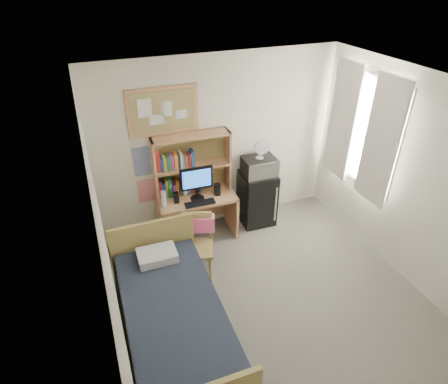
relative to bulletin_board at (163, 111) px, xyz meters
name	(u,v)px	position (x,y,z in m)	size (l,w,h in m)	color
floor	(282,314)	(0.78, -2.08, -1.93)	(3.60, 4.20, 0.02)	slate
ceiling	(309,101)	(0.78, -2.08, 0.68)	(3.60, 4.20, 0.02)	white
wall_back	(219,145)	(0.78, 0.02, -0.62)	(3.60, 0.04, 2.60)	white
wall_left	(110,273)	(-1.02, -2.08, -0.62)	(0.04, 4.20, 2.60)	white
wall_right	(429,192)	(2.58, -2.08, -0.62)	(0.04, 4.20, 2.60)	white
window_unit	(362,131)	(2.53, -0.88, -0.32)	(0.10, 1.40, 1.70)	white
curtain_left	(381,143)	(2.50, -1.28, -0.32)	(0.04, 0.55, 1.70)	white
curtain_right	(342,121)	(2.50, -0.48, -0.32)	(0.04, 0.55, 1.70)	white
bulletin_board	(163,111)	(0.00, 0.00, 0.00)	(0.94, 0.03, 0.64)	tan
poster_wave	(144,161)	(-0.32, 0.01, -0.67)	(0.30, 0.01, 0.42)	#273B9C
poster_japan	(148,190)	(-0.32, 0.01, -1.14)	(0.28, 0.01, 0.36)	red
desk	(197,216)	(0.31, -0.28, -1.57)	(1.12, 0.56, 0.70)	tan
desk_chair	(197,248)	(0.06, -1.07, -1.48)	(0.44, 0.44, 0.88)	tan
mini_fridge	(257,198)	(1.30, -0.25, -1.49)	(0.50, 0.50, 0.85)	black
bed	(174,323)	(-0.50, -1.96, -1.64)	(1.01, 2.02, 0.56)	black
hutch	(192,164)	(0.31, -0.13, -0.77)	(1.09, 0.28, 0.89)	tan
monitor	(197,184)	(0.31, -0.34, -0.97)	(0.46, 0.04, 0.49)	black
keyboard	(200,203)	(0.30, -0.48, -1.21)	(0.43, 0.14, 0.02)	black
speaker_left	(176,198)	(0.01, -0.33, -1.14)	(0.07, 0.07, 0.16)	black
speaker_right	(217,190)	(0.61, -0.36, -1.13)	(0.07, 0.07, 0.18)	black
water_bottle	(164,199)	(-0.17, -0.37, -1.10)	(0.07, 0.07, 0.24)	silver
hoodie	(197,224)	(0.13, -0.88, -1.24)	(0.46, 0.14, 0.22)	#FF6195
microwave	(259,167)	(1.30, -0.27, -0.93)	(0.47, 0.36, 0.27)	#BDBDC2
desk_fan	(260,149)	(1.30, -0.27, -0.65)	(0.23, 0.23, 0.28)	silver
pillow	(157,255)	(-0.48, -1.21, -1.31)	(0.45, 0.32, 0.11)	silver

